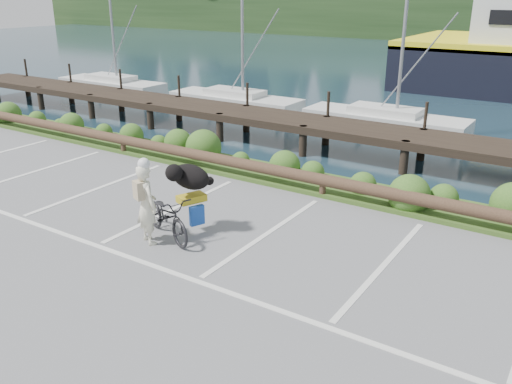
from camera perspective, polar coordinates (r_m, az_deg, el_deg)
ground at (r=10.14m, az=-4.86°, el=-8.39°), size 72.00×72.00×0.00m
vegetation_strip at (r=14.28m, az=8.24°, el=0.51°), size 34.00×1.60×0.10m
log_rail at (r=13.70m, az=6.98°, el=-0.52°), size 32.00×0.30×0.60m
bicycle at (r=11.40m, az=-9.35°, el=-2.51°), size 1.93×1.29×0.96m
cyclist at (r=11.11m, az=-11.43°, el=-1.29°), size 0.72×0.60×1.67m
dog at (r=11.37m, az=-6.91°, el=1.59°), size 0.77×1.03×0.54m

